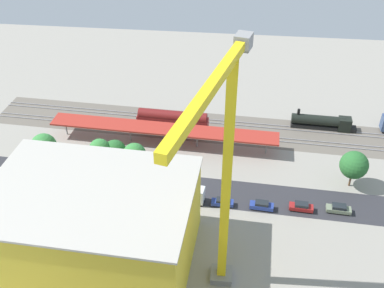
{
  "coord_description": "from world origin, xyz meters",
  "views": [
    {
      "loc": [
        -9.02,
        75.09,
        63.33
      ],
      "look_at": [
        -0.26,
        -1.29,
        9.15
      ],
      "focal_mm": 43.02,
      "sensor_mm": 36.0,
      "label": 1
    }
  ],
  "objects_px": {
    "platform_canopy_near": "(163,129)",
    "street_tree_4": "(354,165)",
    "freight_coach_far": "(173,121)",
    "parked_car_1": "(301,207)",
    "box_truck_1": "(180,193)",
    "street_tree_1": "(115,151)",
    "street_tree_0": "(134,155)",
    "box_truck_0": "(70,181)",
    "parked_car_3": "(222,202)",
    "street_tree_3": "(100,149)",
    "construction_building": "(94,227)",
    "street_tree_2": "(44,146)",
    "parked_car_4": "(187,198)",
    "parked_car_0": "(339,209)",
    "traffic_light": "(100,153)",
    "tower_crane": "(223,171)",
    "locomotive": "(324,122)",
    "parked_car_2": "(262,206)"
  },
  "relations": [
    {
      "from": "platform_canopy_near",
      "to": "street_tree_4",
      "type": "relative_size",
      "value": 6.44
    },
    {
      "from": "freight_coach_far",
      "to": "parked_car_1",
      "type": "height_order",
      "value": "freight_coach_far"
    },
    {
      "from": "box_truck_1",
      "to": "street_tree_1",
      "type": "height_order",
      "value": "street_tree_1"
    },
    {
      "from": "street_tree_0",
      "to": "street_tree_4",
      "type": "relative_size",
      "value": 0.85
    },
    {
      "from": "box_truck_0",
      "to": "street_tree_1",
      "type": "bearing_deg",
      "value": -135.85
    },
    {
      "from": "parked_car_3",
      "to": "box_truck_0",
      "type": "height_order",
      "value": "box_truck_0"
    },
    {
      "from": "platform_canopy_near",
      "to": "street_tree_3",
      "type": "height_order",
      "value": "street_tree_3"
    },
    {
      "from": "construction_building",
      "to": "box_truck_0",
      "type": "bearing_deg",
      "value": -55.42
    },
    {
      "from": "box_truck_1",
      "to": "street_tree_2",
      "type": "bearing_deg",
      "value": -14.87
    },
    {
      "from": "parked_car_1",
      "to": "freight_coach_far",
      "type": "bearing_deg",
      "value": -40.57
    },
    {
      "from": "platform_canopy_near",
      "to": "street_tree_2",
      "type": "bearing_deg",
      "value": 24.33
    },
    {
      "from": "street_tree_1",
      "to": "parked_car_4",
      "type": "bearing_deg",
      "value": 151.25
    },
    {
      "from": "parked_car_0",
      "to": "traffic_light",
      "type": "height_order",
      "value": "traffic_light"
    },
    {
      "from": "parked_car_0",
      "to": "parked_car_4",
      "type": "distance_m",
      "value": 30.11
    },
    {
      "from": "construction_building",
      "to": "tower_crane",
      "type": "height_order",
      "value": "tower_crane"
    },
    {
      "from": "parked_car_0",
      "to": "construction_building",
      "type": "height_order",
      "value": "construction_building"
    },
    {
      "from": "street_tree_3",
      "to": "freight_coach_far",
      "type": "bearing_deg",
      "value": -127.8
    },
    {
      "from": "tower_crane",
      "to": "street_tree_3",
      "type": "xyz_separation_m",
      "value": [
        27.48,
        -28.4,
        -18.96
      ]
    },
    {
      "from": "street_tree_3",
      "to": "box_truck_1",
      "type": "bearing_deg",
      "value": 156.96
    },
    {
      "from": "parked_car_4",
      "to": "street_tree_0",
      "type": "relative_size",
      "value": 0.57
    },
    {
      "from": "parked_car_0",
      "to": "box_truck_0",
      "type": "distance_m",
      "value": 55.01
    },
    {
      "from": "street_tree_2",
      "to": "street_tree_3",
      "type": "bearing_deg",
      "value": 178.06
    },
    {
      "from": "street_tree_3",
      "to": "street_tree_4",
      "type": "distance_m",
      "value": 53.43
    },
    {
      "from": "construction_building",
      "to": "street_tree_1",
      "type": "bearing_deg",
      "value": -79.91
    },
    {
      "from": "locomotive",
      "to": "freight_coach_far",
      "type": "height_order",
      "value": "freight_coach_far"
    },
    {
      "from": "locomotive",
      "to": "box_truck_1",
      "type": "distance_m",
      "value": 44.31
    },
    {
      "from": "street_tree_0",
      "to": "street_tree_1",
      "type": "relative_size",
      "value": 1.04
    },
    {
      "from": "parked_car_2",
      "to": "parked_car_4",
      "type": "height_order",
      "value": "parked_car_4"
    },
    {
      "from": "box_truck_0",
      "to": "street_tree_4",
      "type": "distance_m",
      "value": 58.99
    },
    {
      "from": "freight_coach_far",
      "to": "traffic_light",
      "type": "height_order",
      "value": "traffic_light"
    },
    {
      "from": "freight_coach_far",
      "to": "parked_car_0",
      "type": "xyz_separation_m",
      "value": [
        -36.73,
        24.9,
        -2.25
      ]
    },
    {
      "from": "tower_crane",
      "to": "traffic_light",
      "type": "xyz_separation_m",
      "value": [
        27.51,
        -28.17,
        -19.89
      ]
    },
    {
      "from": "parked_car_3",
      "to": "parked_car_4",
      "type": "bearing_deg",
      "value": -3.58
    },
    {
      "from": "locomotive",
      "to": "platform_canopy_near",
      "type": "bearing_deg",
      "value": 16.0
    },
    {
      "from": "platform_canopy_near",
      "to": "construction_building",
      "type": "bearing_deg",
      "value": 81.03
    },
    {
      "from": "street_tree_3",
      "to": "street_tree_4",
      "type": "xyz_separation_m",
      "value": [
        -53.42,
        -0.68,
        -0.07
      ]
    },
    {
      "from": "construction_building",
      "to": "locomotive",
      "type": "bearing_deg",
      "value": -130.59
    },
    {
      "from": "street_tree_0",
      "to": "parked_car_2",
      "type": "bearing_deg",
      "value": 162.1
    },
    {
      "from": "freight_coach_far",
      "to": "street_tree_0",
      "type": "relative_size",
      "value": 2.46
    },
    {
      "from": "parked_car_1",
      "to": "street_tree_0",
      "type": "relative_size",
      "value": 0.67
    },
    {
      "from": "locomotive",
      "to": "street_tree_0",
      "type": "height_order",
      "value": "street_tree_0"
    },
    {
      "from": "street_tree_0",
      "to": "construction_building",
      "type": "bearing_deg",
      "value": 86.8
    },
    {
      "from": "parked_car_1",
      "to": "street_tree_4",
      "type": "distance_m",
      "value": 14.68
    },
    {
      "from": "locomotive",
      "to": "traffic_light",
      "type": "height_order",
      "value": "traffic_light"
    },
    {
      "from": "tower_crane",
      "to": "street_tree_2",
      "type": "height_order",
      "value": "tower_crane"
    },
    {
      "from": "box_truck_0",
      "to": "street_tree_1",
      "type": "xyz_separation_m",
      "value": [
        -7.88,
        -7.65,
        2.76
      ]
    },
    {
      "from": "parked_car_2",
      "to": "box_truck_1",
      "type": "height_order",
      "value": "box_truck_1"
    },
    {
      "from": "street_tree_4",
      "to": "platform_canopy_near",
      "type": "bearing_deg",
      "value": -14.61
    },
    {
      "from": "parked_car_0",
      "to": "box_truck_1",
      "type": "xyz_separation_m",
      "value": [
        31.48,
        0.01,
        0.99
      ]
    },
    {
      "from": "platform_canopy_near",
      "to": "parked_car_2",
      "type": "distance_m",
      "value": 30.85
    }
  ]
}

